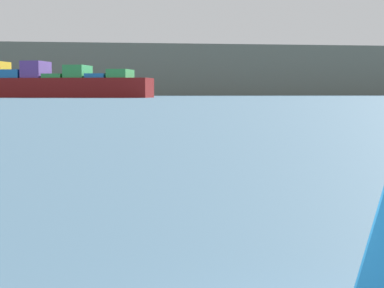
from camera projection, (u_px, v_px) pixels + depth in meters
The scene contains 2 objects.
cargo_ship at pixel (9, 83), 440.67m from camera, with size 172.43×72.67×37.98m.
distant_headland at pixel (26, 74), 863.53m from camera, with size 980.17×426.41×49.66m, color #60665B.
Camera 1 is at (-2.29, -8.70, 3.48)m, focal length 66.62 mm.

